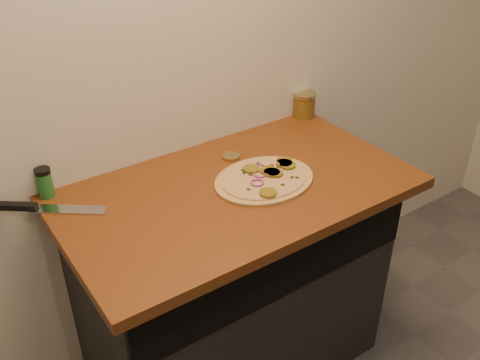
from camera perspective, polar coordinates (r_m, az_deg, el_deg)
cabinet at (r=2.12m, az=-0.78°, el=-11.01°), size 1.10×0.60×0.86m
countertop at (r=1.83m, az=-0.36°, el=-1.12°), size 1.20×0.70×0.04m
pizza at (r=1.84m, az=2.70°, el=0.17°), size 0.37×0.37×0.02m
chefs_knife at (r=1.81m, az=-20.50°, el=-2.80°), size 0.30×0.24×0.02m
mason_jar_lid at (r=1.97m, az=-0.97°, el=2.49°), size 0.08×0.08×0.01m
salsa_jar at (r=2.30m, az=6.84°, el=8.00°), size 0.10×0.10×0.10m
spice_shaker at (r=1.84m, az=-20.12°, el=-0.26°), size 0.05×0.05×0.10m
flour_spill at (r=1.84m, az=5.17°, el=-0.28°), size 0.20×0.20×0.00m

